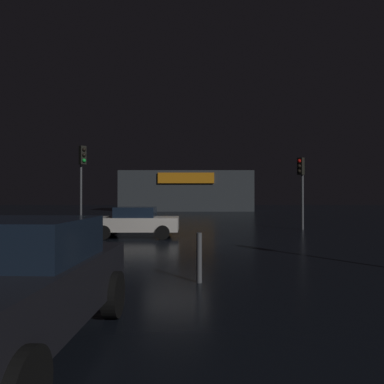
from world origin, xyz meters
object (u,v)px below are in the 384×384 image
Objects in this scene: traffic_signal_main at (80,167)px; car_near at (134,222)px; car_far at (8,286)px; traffic_signal_cross_right at (299,178)px; store_building at (185,191)px.

traffic_signal_main is 1.19× the size of car_near.
car_near is 0.87× the size of car_far.
traffic_signal_cross_right is at bearing 3.25° from traffic_signal_main.
store_building is 30.53m from car_near.
store_building reaches higher than traffic_signal_cross_right.
traffic_signal_main reaches higher than car_far.
store_building reaches higher than traffic_signal_main.
traffic_signal_cross_right reaches higher than car_near.
car_far is at bearing -76.39° from traffic_signal_main.
store_building is 3.67× the size of car_far.
traffic_signal_main is 1.04× the size of car_far.
car_near is 12.42m from car_far.
traffic_signal_main is (-5.24, -27.24, 0.97)m from store_building.
store_building is 4.04× the size of traffic_signal_cross_right.
store_building is 27.43m from traffic_signal_cross_right.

